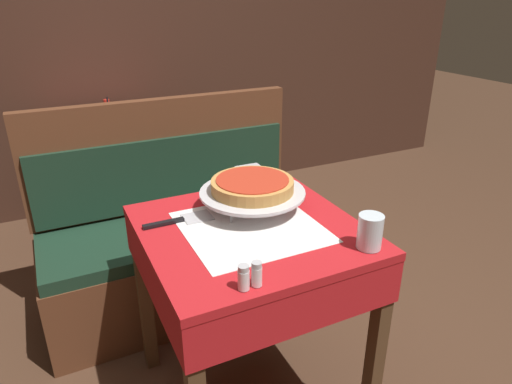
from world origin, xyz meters
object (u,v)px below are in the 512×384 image
(pizza_server, at_px, (181,220))
(deep_dish_pizza, at_px, (252,185))
(pizza_pan_stand, at_px, (252,193))
(napkin_holder, at_px, (248,177))
(dining_table_rear, at_px, (111,139))
(salt_shaker, at_px, (244,278))
(condiment_caddy, at_px, (109,115))
(booth_bench, at_px, (181,248))
(dining_table_front, at_px, (251,255))
(water_glass_near, at_px, (370,232))
(pepper_shaker, at_px, (257,274))

(pizza_server, bearing_deg, deep_dish_pizza, -4.34)
(pizza_pan_stand, distance_m, deep_dish_pizza, 0.03)
(napkin_holder, bearing_deg, dining_table_rear, 104.78)
(pizza_server, xyz_separation_m, salt_shaker, (0.03, -0.46, 0.03))
(condiment_caddy, bearing_deg, napkin_holder, -76.79)
(deep_dish_pizza, distance_m, condiment_caddy, 1.59)
(booth_bench, xyz_separation_m, salt_shaker, (-0.11, -1.03, 0.49))
(dining_table_front, distance_m, deep_dish_pizza, 0.25)
(pizza_pan_stand, relative_size, condiment_caddy, 2.59)
(dining_table_rear, relative_size, water_glass_near, 6.80)
(water_glass_near, xyz_separation_m, condiment_caddy, (-0.46, 1.98, -0.03))
(pizza_pan_stand, height_order, water_glass_near, water_glass_near)
(dining_table_front, bearing_deg, condiment_caddy, 96.24)
(deep_dish_pizza, distance_m, pepper_shaker, 0.48)
(water_glass_near, distance_m, condiment_caddy, 2.03)
(salt_shaker, bearing_deg, booth_bench, 83.79)
(booth_bench, height_order, water_glass_near, booth_bench)
(booth_bench, height_order, condiment_caddy, booth_bench)
(dining_table_front, xyz_separation_m, napkin_holder, (0.14, 0.32, 0.16))
(napkin_holder, bearing_deg, pizza_pan_stand, -110.67)
(napkin_holder, bearing_deg, booth_bench, 116.02)
(salt_shaker, relative_size, napkin_holder, 0.73)
(deep_dish_pizza, bearing_deg, dining_table_rear, 100.26)
(pizza_pan_stand, xyz_separation_m, pizza_server, (-0.27, 0.02, -0.06))
(booth_bench, bearing_deg, deep_dish_pizza, -78.37)
(deep_dish_pizza, relative_size, napkin_holder, 3.00)
(dining_table_front, xyz_separation_m, pizza_pan_stand, (0.07, 0.12, 0.18))
(dining_table_rear, height_order, pizza_server, pizza_server)
(water_glass_near, height_order, napkin_holder, water_glass_near)
(dining_table_rear, relative_size, deep_dish_pizza, 2.52)
(pizza_pan_stand, xyz_separation_m, pepper_shaker, (-0.19, -0.44, -0.03))
(salt_shaker, height_order, napkin_holder, napkin_holder)
(napkin_holder, distance_m, condiment_caddy, 1.42)
(pizza_server, height_order, napkin_holder, napkin_holder)
(dining_table_front, bearing_deg, water_glass_near, -46.02)
(dining_table_front, distance_m, dining_table_rear, 1.63)
(dining_table_front, height_order, condiment_caddy, condiment_caddy)
(napkin_holder, bearing_deg, pepper_shaker, -113.05)
(booth_bench, relative_size, condiment_caddy, 8.92)
(salt_shaker, relative_size, condiment_caddy, 0.49)
(pizza_server, height_order, condiment_caddy, condiment_caddy)
(dining_table_rear, bearing_deg, deep_dish_pizza, -79.74)
(condiment_caddy, bearing_deg, pizza_server, -90.63)
(salt_shaker, height_order, condiment_caddy, condiment_caddy)
(dining_table_front, relative_size, pizza_pan_stand, 1.97)
(dining_table_rear, relative_size, pizza_server, 3.08)
(booth_bench, bearing_deg, pepper_shaker, -94.06)
(condiment_caddy, bearing_deg, salt_shaker, -89.51)
(dining_table_rear, distance_m, salt_shaker, 1.94)
(water_glass_near, distance_m, salt_shaker, 0.44)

